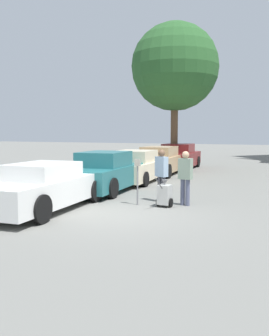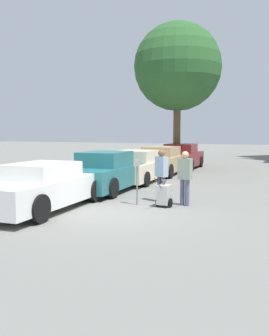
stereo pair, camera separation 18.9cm
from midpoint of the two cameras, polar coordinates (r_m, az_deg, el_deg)
ground_plane at (r=10.70m, az=-2.32°, el=-6.99°), size 120.00×120.00×0.00m
parked_car_white at (r=11.49m, az=-12.98°, el=-2.84°), size 2.17×5.16×1.41m
parked_car_teal at (r=14.67m, az=-3.89°, el=-0.73°), size 2.20×4.82×1.55m
parked_car_cream at (r=17.36m, az=0.83°, el=0.12°), size 2.19×4.79×1.47m
parked_car_tan at (r=20.40m, az=4.54°, el=1.02°), size 2.18×5.33×1.52m
parked_car_maroon at (r=23.66m, az=7.39°, el=1.65°), size 2.31×4.83×1.57m
parking_meter at (r=11.82m, az=0.86°, el=-0.82°), size 0.18×0.09×1.46m
person_worker at (r=12.40m, az=4.55°, el=-0.64°), size 0.47×0.38×1.73m
person_supervisor at (r=11.84m, az=8.15°, el=-1.02°), size 0.45×0.29×1.72m
equipment_cart at (r=11.64m, az=4.99°, el=-4.05°), size 0.48×0.99×1.00m
shade_tree at (r=23.49m, az=6.81°, el=15.01°), size 5.28×5.28×8.86m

